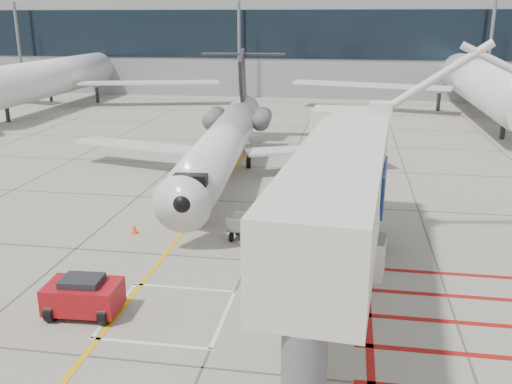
# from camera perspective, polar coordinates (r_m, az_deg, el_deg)

# --- Properties ---
(ground_plane) EXTENTS (260.00, 260.00, 0.00)m
(ground_plane) POSITION_cam_1_polar(r_m,az_deg,el_deg) (21.33, -2.65, -11.16)
(ground_plane) COLOR gray
(ground_plane) RESTS_ON ground
(regional_jet) EXTENTS (24.59, 30.05, 7.47)m
(regional_jet) POSITION_cam_1_polar(r_m,az_deg,el_deg) (34.46, -3.90, 6.42)
(regional_jet) COLOR silver
(regional_jet) RESTS_ON ground_plane
(jet_bridge) EXTENTS (10.76, 20.10, 7.77)m
(jet_bridge) POSITION_cam_1_polar(r_m,az_deg,el_deg) (19.63, 8.13, -1.53)
(jet_bridge) COLOR silver
(jet_bridge) RESTS_ON ground_plane
(pushback_tug) EXTENTS (2.62, 1.72, 1.49)m
(pushback_tug) POSITION_cam_1_polar(r_m,az_deg,el_deg) (21.24, -16.89, -9.81)
(pushback_tug) COLOR maroon
(pushback_tug) RESTS_ON ground_plane
(baggage_cart) EXTENTS (2.05, 1.45, 1.20)m
(baggage_cart) POSITION_cam_1_polar(r_m,az_deg,el_deg) (26.86, -0.67, -3.60)
(baggage_cart) COLOR #5E5E63
(baggage_cart) RESTS_ON ground_plane
(ground_power_unit) EXTENTS (2.30, 1.52, 1.71)m
(ground_power_unit) POSITION_cam_1_polar(r_m,az_deg,el_deg) (23.59, 10.10, -6.25)
(ground_power_unit) COLOR silver
(ground_power_unit) RESTS_ON ground_plane
(cone_nose) EXTENTS (0.35, 0.35, 0.49)m
(cone_nose) POSITION_cam_1_polar(r_m,az_deg,el_deg) (28.37, -12.10, -3.62)
(cone_nose) COLOR #FF580D
(cone_nose) RESTS_ON ground_plane
(cone_side) EXTENTS (0.39, 0.39, 0.54)m
(cone_side) POSITION_cam_1_polar(r_m,az_deg,el_deg) (25.13, 7.90, -6.08)
(cone_side) COLOR #EF420C
(cone_side) RESTS_ON ground_plane
(terminal_building) EXTENTS (180.00, 28.00, 14.00)m
(terminal_building) POSITION_cam_1_polar(r_m,az_deg,el_deg) (88.62, 13.63, 14.63)
(terminal_building) COLOR gray
(terminal_building) RESTS_ON ground_plane
(terminal_glass_band) EXTENTS (180.00, 0.10, 6.00)m
(terminal_glass_band) POSITION_cam_1_polar(r_m,az_deg,el_deg) (74.59, 14.41, 14.97)
(terminal_glass_band) COLOR black
(terminal_glass_band) RESTS_ON ground_plane
(bg_aircraft_b) EXTENTS (36.97, 41.08, 12.32)m
(bg_aircraft_b) POSITION_cam_1_polar(r_m,az_deg,el_deg) (72.79, -18.86, 13.11)
(bg_aircraft_b) COLOR silver
(bg_aircraft_b) RESTS_ON ground_plane
(bg_aircraft_c) EXTENTS (39.39, 43.76, 13.13)m
(bg_aircraft_c) POSITION_cam_1_polar(r_m,az_deg,el_deg) (65.80, 21.39, 12.88)
(bg_aircraft_c) COLOR silver
(bg_aircraft_c) RESTS_ON ground_plane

